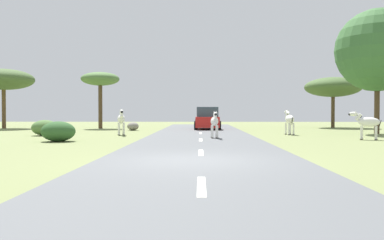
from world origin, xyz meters
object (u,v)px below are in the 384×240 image
tree_3 (100,80)px  bush_1 (58,131)px  rock_1 (133,126)px  zebra_0 (215,122)px  car_1 (207,119)px  bush_2 (45,128)px  zebra_2 (367,122)px  tree_0 (4,80)px  zebra_3 (289,119)px  tree_1 (333,87)px  zebra_1 (121,119)px  car_0 (206,118)px  tree_2 (377,50)px

tree_3 → bush_1: (1.76, -14.97, -3.67)m
rock_1 → bush_1: bearing=-98.3°
zebra_0 → tree_3: 16.38m
car_1 → bush_2: 12.57m
zebra_0 → zebra_2: size_ratio=1.02×
zebra_0 → tree_0: size_ratio=0.30×
tree_0 → rock_1: 12.71m
zebra_3 → zebra_2: bearing=-59.1°
tree_1 → bush_1: size_ratio=3.10×
zebra_0 → zebra_1: (-5.53, 3.29, 0.07)m
car_0 → bush_1: bearing=-109.3°
zebra_1 → tree_0: size_ratio=0.34×
zebra_0 → car_0: car_0 is taller
zebra_1 → zebra_2: 13.73m
bush_2 → tree_2: bearing=6.4°
tree_1 → bush_2: tree_1 is taller
zebra_2 → bush_2: bearing=110.0°
car_0 → rock_1: (-5.72, -7.70, -0.53)m
car_0 → car_1: bearing=-88.3°
zebra_2 → bush_2: size_ratio=0.95×
zebra_1 → tree_1: bearing=-158.2°
zebra_2 → tree_1: bearing=17.7°
car_1 → tree_3: 10.00m
zebra_1 → car_1: car_1 is taller
bush_1 → bush_2: bush_1 is taller
zebra_3 → rock_1: 11.97m
bush_1 → tree_1: bearing=42.2°
zebra_0 → zebra_1: zebra_1 is taller
bush_2 → rock_1: 7.83m
bush_1 → bush_2: (-2.49, 4.68, -0.02)m
bush_1 → zebra_1: bearing=68.9°
tree_1 → bush_2: size_ratio=3.21×
car_0 → car_1: size_ratio=1.01×
zebra_2 → bush_1: bearing=125.8°
zebra_0 → zebra_3: size_ratio=0.90×
zebra_2 → car_1: bearing=65.8°
car_0 → bush_2: car_0 is taller
zebra_2 → zebra_1: bearing=104.7°
tree_0 → bush_1: size_ratio=3.14×
tree_0 → tree_3: size_ratio=1.05×
zebra_0 → car_0: size_ratio=0.35×
rock_1 → tree_1: bearing=18.2°
car_0 → tree_3: (-9.13, -4.04, 3.30)m
zebra_3 → car_0: size_ratio=0.38×
car_0 → rock_1: 9.60m
tree_2 → rock_1: size_ratio=8.58×
zebra_1 → tree_2: tree_2 is taller
tree_2 → zebra_1: bearing=-173.6°
zebra_0 → tree_2: tree_2 is taller
car_1 → bush_1: car_1 is taller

